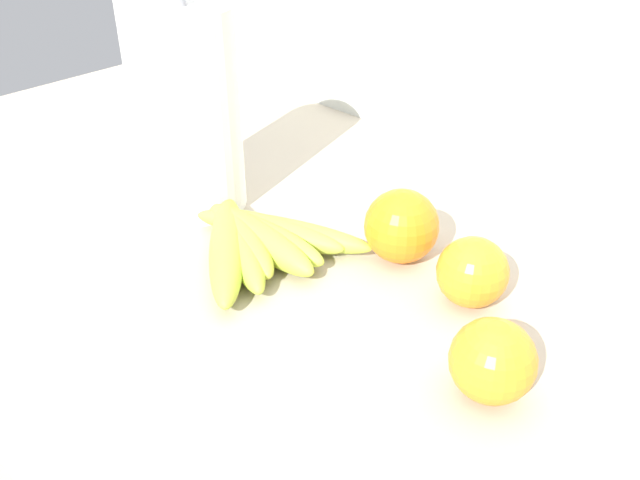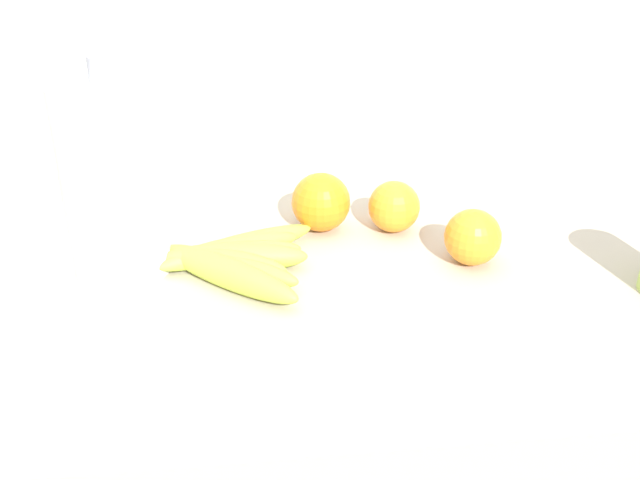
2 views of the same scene
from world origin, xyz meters
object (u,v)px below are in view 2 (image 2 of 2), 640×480
at_px(orange_back_left, 473,237).
at_px(paper_towel_roll, 113,180).
at_px(orange_back_right, 321,202).
at_px(orange_right, 394,207).
at_px(banana_bunch, 231,260).

xyz_separation_m(orange_back_left, paper_towel_roll, (-0.45, 0.04, 0.09)).
relative_size(orange_back_right, paper_towel_roll, 0.30).
height_order(orange_right, orange_back_right, orange_back_right).
bearing_deg(orange_back_right, orange_right, -8.32).
relative_size(banana_bunch, orange_back_left, 2.90).
relative_size(orange_right, paper_towel_roll, 0.26).
height_order(banana_bunch, paper_towel_roll, paper_towel_roll).
xyz_separation_m(orange_right, orange_back_left, (0.08, -0.10, 0.00)).
distance_m(banana_bunch, orange_back_right, 0.17).
height_order(orange_right, orange_back_left, orange_back_left).
distance_m(banana_bunch, orange_right, 0.25).
bearing_deg(orange_right, paper_towel_roll, -170.32).
bearing_deg(banana_bunch, paper_towel_roll, 168.39).
bearing_deg(orange_right, orange_back_left, -49.94).
height_order(orange_back_right, paper_towel_roll, paper_towel_roll).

